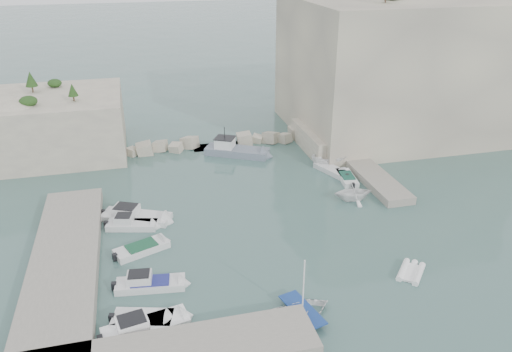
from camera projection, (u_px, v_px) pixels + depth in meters
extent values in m
plane|color=#456863|center=(273.00, 236.00, 43.27)|extent=(400.00, 400.00, 0.00)
cube|color=beige|center=(395.00, 66.00, 65.02)|extent=(26.00, 22.00, 17.00)
cube|color=beige|center=(334.00, 138.00, 61.46)|extent=(8.00, 10.00, 2.50)
cube|color=beige|center=(54.00, 124.00, 59.32)|extent=(16.00, 14.00, 7.00)
cube|color=#9E9689|center=(65.00, 265.00, 38.38)|extent=(5.00, 24.00, 1.10)
cube|color=#9E9689|center=(366.00, 170.00, 54.89)|extent=(3.00, 16.00, 0.80)
cube|color=beige|center=(217.00, 141.00, 62.09)|extent=(28.00, 3.00, 1.40)
imported|color=white|center=(302.00, 315.00, 33.96)|extent=(4.96, 4.07, 0.90)
imported|color=white|center=(352.00, 200.00, 49.31)|extent=(4.01, 3.54, 1.99)
imported|color=white|center=(330.00, 166.00, 56.92)|extent=(4.60, 2.52, 1.68)
cylinder|color=white|center=(304.00, 285.00, 32.89)|extent=(0.10, 0.10, 4.20)
cone|color=#1E4219|center=(31.00, 79.00, 58.47)|extent=(1.40, 1.40, 1.75)
cone|color=#1E4219|center=(72.00, 90.00, 55.33)|extent=(1.12, 1.12, 1.40)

